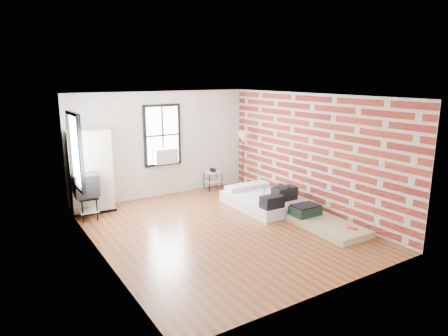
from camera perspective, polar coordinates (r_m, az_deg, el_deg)
ground at (r=8.61m, az=-0.41°, el=-8.72°), size 6.00×6.00×0.00m
room_shell at (r=8.55m, az=-0.39°, el=3.25°), size 5.02×6.02×2.80m
mattress_main at (r=10.04m, az=5.98°, el=-4.51°), size 1.48×2.00×0.64m
mattress_bare at (r=8.96m, az=13.89°, el=-7.46°), size 0.96×1.74×0.37m
wardrobe at (r=9.95m, az=-18.54°, el=-0.47°), size 1.04×0.64×1.97m
side_table at (r=11.39m, az=-1.61°, el=-1.07°), size 0.47×0.38×0.62m
floor_lamp at (r=11.16m, az=2.76°, el=4.04°), size 0.36×0.36×1.69m
tv_stand at (r=9.58m, az=-19.10°, el=-2.45°), size 0.56×0.77×1.05m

